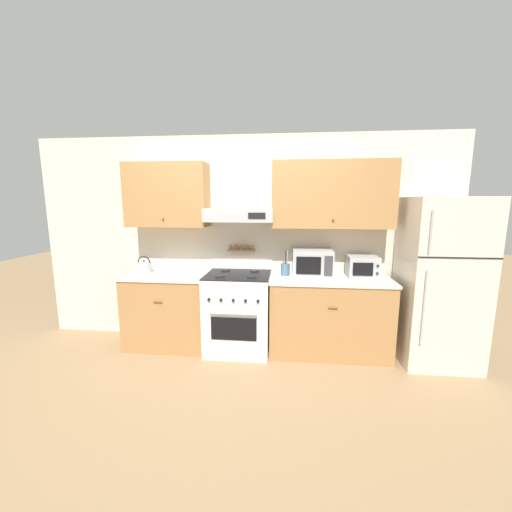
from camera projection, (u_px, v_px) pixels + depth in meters
name	position (u px, v px, depth m)	size (l,w,h in m)	color
ground_plane	(235.00, 360.00, 3.54)	(16.00, 16.00, 0.00)	#937551
wall_back	(248.00, 225.00, 3.84)	(5.20, 0.46, 2.55)	beige
counter_left	(169.00, 310.00, 3.86)	(1.00, 0.62, 0.90)	#AD7A47
counter_right	(329.00, 315.00, 3.66)	(1.38, 0.62, 0.90)	#AD7A47
stove_range	(238.00, 312.00, 3.73)	(0.74, 0.68, 1.04)	white
refrigerator	(439.00, 282.00, 3.40)	(0.77, 0.73, 1.81)	beige
tea_kettle	(144.00, 266.00, 3.89)	(0.24, 0.19, 0.20)	#B7B7BC
microwave	(312.00, 263.00, 3.68)	(0.46, 0.37, 0.31)	#ADAFB5
utensil_crock	(285.00, 269.00, 3.71)	(0.11, 0.11, 0.29)	slate
toaster_oven	(363.00, 267.00, 3.61)	(0.34, 0.29, 0.24)	#ADAFB5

